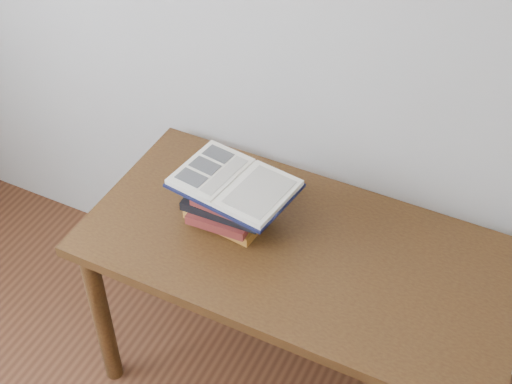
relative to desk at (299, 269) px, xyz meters
The scene contains 3 objects.
desk is the anchor object (origin of this frame).
book_stack 0.30m from the desk, behind, with size 0.27×0.19×0.15m.
open_book 0.34m from the desk, behind, with size 0.37×0.28×0.03m.
Camera 1 is at (0.63, 0.04, 2.23)m, focal length 50.00 mm.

